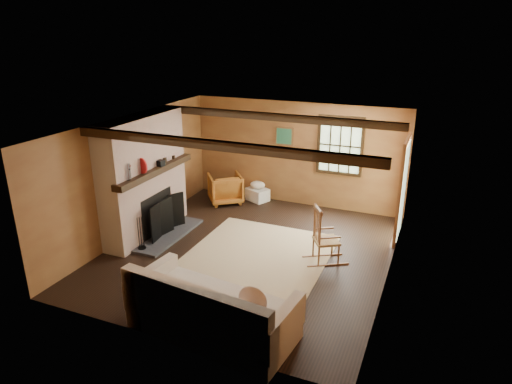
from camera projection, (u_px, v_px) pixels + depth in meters
The scene contains 10 objects.
ground at pixel (249, 252), 8.53m from camera, with size 5.50×5.50×0.00m, color black.
room_envelope at pixel (266, 166), 8.11m from camera, with size 5.02×5.52×2.44m.
fireplace at pixel (145, 181), 8.96m from camera, with size 1.02×2.30×2.40m.
rug at pixel (255, 258), 8.28m from camera, with size 2.50×3.00×0.01m, color tan.
rocking_chair at pixel (324, 239), 8.05m from camera, with size 0.85×0.73×1.05m.
sofa at pixel (211, 313), 6.15m from camera, with size 2.40×1.28×0.93m.
firewood_pile at pixel (219, 189), 11.46m from camera, with size 0.61×0.11×0.22m.
laundry_basket at pixel (257, 194), 11.01m from camera, with size 0.50×0.38×0.30m, color white.
basket_pillow at pixel (258, 185), 10.92m from camera, with size 0.37×0.29×0.18m, color silver.
armchair at pixel (225, 188), 10.83m from camera, with size 0.74×0.76×0.69m, color #BF6026.
Camera 1 is at (3.07, -6.99, 3.98)m, focal length 32.00 mm.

